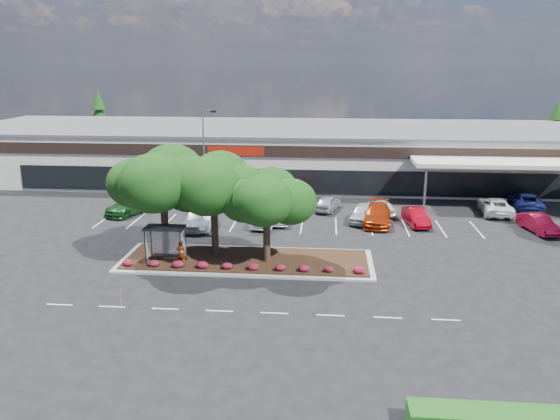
# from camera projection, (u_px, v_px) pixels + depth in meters

# --- Properties ---
(ground) EXTENTS (160.00, 160.00, 0.00)m
(ground) POSITION_uv_depth(u_px,v_px,m) (268.00, 285.00, 35.10)
(ground) COLOR black
(ground) RESTS_ON ground
(retail_store) EXTENTS (80.40, 25.20, 6.25)m
(retail_store) POSITION_uv_depth(u_px,v_px,m) (299.00, 152.00, 66.84)
(retail_store) COLOR silver
(retail_store) RESTS_ON ground
(landscape_island) EXTENTS (18.00, 6.00, 0.26)m
(landscape_island) POSITION_uv_depth(u_px,v_px,m) (247.00, 260.00, 39.08)
(landscape_island) COLOR #A6A6A1
(landscape_island) RESTS_ON ground
(lane_markings) EXTENTS (33.12, 20.06, 0.01)m
(lane_markings) POSITION_uv_depth(u_px,v_px,m) (280.00, 235.00, 45.13)
(lane_markings) COLOR silver
(lane_markings) RESTS_ON ground
(shrub_row) EXTENTS (17.00, 0.80, 0.50)m
(shrub_row) POSITION_uv_depth(u_px,v_px,m) (242.00, 266.00, 36.96)
(shrub_row) COLOR maroon
(shrub_row) RESTS_ON landscape_island
(bus_shelter) EXTENTS (2.75, 1.55, 2.59)m
(bus_shelter) POSITION_uv_depth(u_px,v_px,m) (166.00, 234.00, 37.96)
(bus_shelter) COLOR black
(bus_shelter) RESTS_ON landscape_island
(island_tree_west) EXTENTS (7.20, 7.20, 7.89)m
(island_tree_west) POSITION_uv_depth(u_px,v_px,m) (164.00, 202.00, 38.99)
(island_tree_west) COLOR #1A3912
(island_tree_west) RESTS_ON landscape_island
(island_tree_mid) EXTENTS (6.60, 6.60, 7.32)m
(island_tree_mid) POSITION_uv_depth(u_px,v_px,m) (214.00, 204.00, 39.44)
(island_tree_mid) COLOR #1A3912
(island_tree_mid) RESTS_ON landscape_island
(island_tree_east) EXTENTS (5.80, 5.80, 6.50)m
(island_tree_east) POSITION_uv_depth(u_px,v_px,m) (267.00, 217.00, 37.77)
(island_tree_east) COLOR #1A3912
(island_tree_east) RESTS_ON landscape_island
(conifer_north_west) EXTENTS (4.40, 4.40, 10.00)m
(conifer_north_west) POSITION_uv_depth(u_px,v_px,m) (100.00, 124.00, 80.52)
(conifer_north_west) COLOR #1A3912
(conifer_north_west) RESTS_ON ground
(conifer_north_east) EXTENTS (3.96, 3.96, 9.00)m
(conifer_north_east) POSITION_uv_depth(u_px,v_px,m) (555.00, 134.00, 73.31)
(conifer_north_east) COLOR #1A3912
(conifer_north_east) RESTS_ON ground
(person_waiting) EXTENTS (0.72, 0.52, 1.82)m
(person_waiting) POSITION_uv_depth(u_px,v_px,m) (181.00, 253.00, 37.44)
(person_waiting) COLOR #594C47
(person_waiting) RESTS_ON landscape_island
(light_pole) EXTENTS (1.42, 0.75, 10.00)m
(light_pole) POSITION_uv_depth(u_px,v_px,m) (206.00, 173.00, 48.01)
(light_pole) COLOR #A6A6A1
(light_pole) RESTS_ON ground
(survey_stake) EXTENTS (0.08, 0.14, 1.07)m
(survey_stake) POSITION_uv_depth(u_px,v_px,m) (121.00, 295.00, 31.97)
(survey_stake) COLOR #9C7752
(survey_stake) RESTS_ON ground
(car_0) EXTENTS (4.43, 6.13, 1.65)m
(car_0) POSITION_uv_depth(u_px,v_px,m) (131.00, 205.00, 51.47)
(car_0) COLOR #17511C
(car_0) RESTS_ON ground
(car_1) EXTENTS (1.62, 4.47, 1.46)m
(car_1) POSITION_uv_depth(u_px,v_px,m) (203.00, 220.00, 46.87)
(car_1) COLOR white
(car_1) RESTS_ON ground
(car_2) EXTENTS (2.37, 5.04, 1.67)m
(car_2) POSITION_uv_depth(u_px,v_px,m) (197.00, 219.00, 46.84)
(car_2) COLOR silver
(car_2) RESTS_ON ground
(car_3) EXTENTS (2.67, 5.29, 1.66)m
(car_3) POSITION_uv_depth(u_px,v_px,m) (267.00, 216.00, 47.73)
(car_3) COLOR silver
(car_3) RESTS_ON ground
(car_4) EXTENTS (1.93, 4.65, 1.49)m
(car_4) POSITION_uv_depth(u_px,v_px,m) (279.00, 214.00, 48.55)
(car_4) COLOR #B7C0C5
(car_4) RESTS_ON ground
(car_5) EXTENTS (2.97, 4.96, 1.58)m
(car_5) POSITION_uv_depth(u_px,v_px,m) (363.00, 213.00, 48.80)
(car_5) COLOR silver
(car_5) RESTS_ON ground
(car_6) EXTENTS (2.97, 6.02, 1.68)m
(car_6) POSITION_uv_depth(u_px,v_px,m) (377.00, 215.00, 48.11)
(car_6) COLOR #9F2C08
(car_6) RESTS_ON ground
(car_7) EXTENTS (2.12, 4.60, 1.46)m
(car_7) POSITION_uv_depth(u_px,v_px,m) (416.00, 217.00, 47.87)
(car_7) COLOR #99000F
(car_7) RESTS_ON ground
(car_8) EXTENTS (2.43, 4.72, 1.48)m
(car_8) POSITION_uv_depth(u_px,v_px,m) (538.00, 223.00, 45.83)
(car_8) COLOR maroon
(car_8) RESTS_ON ground
(car_9) EXTENTS (2.35, 4.38, 1.42)m
(car_9) POSITION_uv_depth(u_px,v_px,m) (189.00, 196.00, 55.43)
(car_9) COLOR #1C542A
(car_9) RESTS_ON ground
(car_10) EXTENTS (1.98, 4.30, 1.43)m
(car_10) POSITION_uv_depth(u_px,v_px,m) (231.00, 195.00, 55.64)
(car_10) COLOR #B9B9B9
(car_10) RESTS_ON ground
(car_11) EXTENTS (3.24, 5.02, 1.59)m
(car_11) POSITION_uv_depth(u_px,v_px,m) (235.00, 199.00, 53.65)
(car_11) COLOR black
(car_11) RESTS_ON ground
(car_12) EXTENTS (2.44, 5.34, 1.70)m
(car_12) POSITION_uv_depth(u_px,v_px,m) (301.00, 196.00, 54.71)
(car_12) COLOR maroon
(car_12) RESTS_ON ground
(car_13) EXTENTS (2.83, 4.50, 1.43)m
(car_13) POSITION_uv_depth(u_px,v_px,m) (328.00, 203.00, 52.42)
(car_13) COLOR #9BA0A7
(car_13) RESTS_ON ground
(car_15) EXTENTS (2.78, 4.48, 1.42)m
(car_15) POSITION_uv_depth(u_px,v_px,m) (381.00, 207.00, 51.14)
(car_15) COLOR white
(car_15) RESTS_ON ground
(car_16) EXTENTS (3.00, 5.75, 1.55)m
(car_16) POSITION_uv_depth(u_px,v_px,m) (495.00, 206.00, 51.26)
(car_16) COLOR white
(car_16) RESTS_ON ground
(car_17) EXTENTS (3.64, 6.26, 1.64)m
(car_17) POSITION_uv_depth(u_px,v_px,m) (526.00, 201.00, 52.89)
(car_17) COLOR navy
(car_17) RESTS_ON ground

